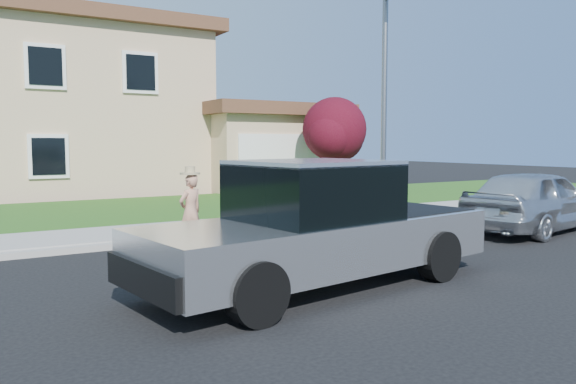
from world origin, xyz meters
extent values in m
plane|color=black|center=(0.00, 0.00, 0.00)|extent=(80.00, 80.00, 0.00)
cube|color=gray|center=(1.00, 2.90, 0.06)|extent=(40.00, 0.20, 0.12)
cube|color=gray|center=(1.00, 4.00, 0.07)|extent=(40.00, 2.00, 0.15)
cube|color=#265016|center=(1.00, 8.50, 0.05)|extent=(40.00, 7.00, 0.10)
cube|color=tan|center=(0.00, 17.00, 3.20)|extent=(8.00, 9.00, 6.40)
cube|color=tan|center=(6.50, 14.00, 1.60)|extent=(5.50, 6.00, 3.20)
cube|color=white|center=(6.50, 10.98, 1.25)|extent=(4.60, 0.12, 2.30)
cube|color=#4C2D1E|center=(0.00, 17.00, 6.60)|extent=(8.80, 9.80, 0.50)
cube|color=#4C2D1E|center=(6.50, 14.00, 3.40)|extent=(6.20, 6.80, 0.50)
cube|color=white|center=(-2.20, 12.45, 4.60)|extent=(1.30, 0.10, 1.50)
cube|color=white|center=(1.00, 12.45, 4.60)|extent=(1.30, 0.10, 1.50)
cube|color=black|center=(-2.20, 12.45, 1.60)|extent=(1.30, 0.10, 1.50)
cylinder|color=black|center=(-2.13, -2.59, 0.38)|extent=(0.78, 0.38, 0.75)
cylinder|color=black|center=(-2.37, -0.88, 0.38)|extent=(0.78, 0.38, 0.75)
cylinder|color=black|center=(1.17, -2.12, 0.38)|extent=(0.78, 0.38, 0.75)
cylinder|color=black|center=(0.92, -0.41, 0.38)|extent=(0.78, 0.38, 0.75)
cube|color=silver|center=(-0.53, -1.49, 0.65)|extent=(5.56, 2.61, 0.68)
cube|color=black|center=(-0.67, -1.51, 1.36)|extent=(2.20, 2.00, 0.80)
cube|color=silver|center=(-0.67, -1.51, 1.77)|extent=(2.20, 2.00, 0.08)
cube|color=black|center=(1.23, -1.24, 0.97)|extent=(1.90, 1.82, 0.06)
cube|color=black|center=(-3.21, -1.87, 0.52)|extent=(0.36, 1.78, 0.38)
cube|color=black|center=(2.14, -1.11, 0.47)|extent=(0.36, 1.78, 0.23)
cube|color=black|center=(-1.56, -0.61, 1.27)|extent=(0.14, 0.22, 0.17)
imported|color=tan|center=(-1.09, 2.16, 0.73)|extent=(0.62, 0.52, 1.46)
cylinder|color=tan|center=(-1.09, 2.16, 1.48)|extent=(0.39, 0.39, 0.04)
cylinder|color=tan|center=(-1.09, 2.16, 1.53)|extent=(0.19, 0.19, 0.14)
imported|color=silver|center=(6.50, 0.07, 0.73)|extent=(4.53, 2.42, 1.47)
cylinder|color=black|center=(7.43, 9.32, 0.94)|extent=(0.21, 0.21, 1.68)
sphere|color=#460F1A|center=(7.43, 9.32, 2.57)|extent=(2.42, 2.42, 2.42)
sphere|color=#460F1A|center=(7.95, 9.63, 2.25)|extent=(1.79, 1.79, 1.79)
sphere|color=#460F1A|center=(7.01, 9.00, 2.36)|extent=(1.68, 1.68, 1.68)
cube|color=#103C16|center=(1.52, 3.10, 0.68)|extent=(0.78, 0.86, 1.06)
cube|color=#103C16|center=(1.52, 3.10, 1.25)|extent=(0.85, 0.94, 0.08)
cylinder|color=slate|center=(3.58, 2.00, 2.67)|extent=(0.13, 0.13, 5.35)
camera|label=1|loc=(-4.98, -8.04, 2.05)|focal=35.00mm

